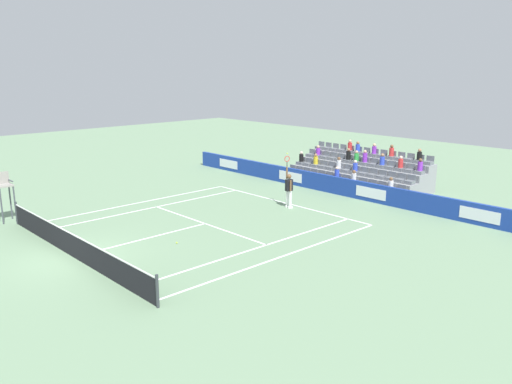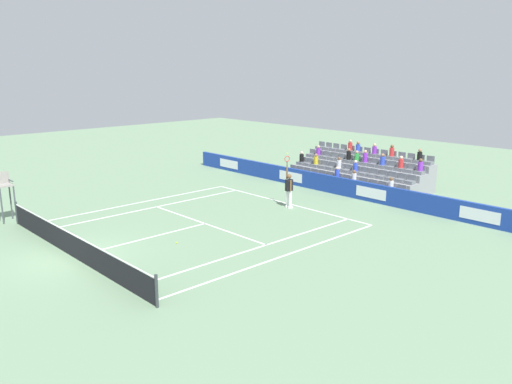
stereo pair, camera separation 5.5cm
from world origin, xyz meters
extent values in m
plane|color=gray|center=(0.00, 0.00, 0.00)|extent=(80.00, 80.00, 0.00)
cube|color=white|center=(0.00, -11.89, 0.00)|extent=(10.97, 0.10, 0.01)
cube|color=white|center=(0.00, -6.40, 0.00)|extent=(8.23, 0.10, 0.01)
cube|color=white|center=(0.00, -3.20, 0.00)|extent=(0.10, 6.40, 0.01)
cube|color=white|center=(4.12, -5.95, 0.00)|extent=(0.10, 11.89, 0.01)
cube|color=white|center=(-4.12, -5.95, 0.00)|extent=(0.10, 11.89, 0.01)
cube|color=white|center=(5.49, -5.95, 0.00)|extent=(0.10, 11.89, 0.01)
cube|color=white|center=(-5.49, -5.95, 0.00)|extent=(0.10, 11.89, 0.01)
cube|color=white|center=(0.00, -11.79, 0.00)|extent=(0.10, 0.20, 0.01)
cube|color=#193899|center=(0.00, -15.51, 0.51)|extent=(23.76, 0.20, 1.01)
cube|color=white|center=(-8.91, -15.40, 0.51)|extent=(1.90, 0.01, 0.57)
cube|color=white|center=(-2.97, -15.40, 0.51)|extent=(1.90, 0.01, 0.57)
cube|color=white|center=(2.97, -15.40, 0.51)|extent=(1.90, 0.01, 0.57)
cube|color=white|center=(8.91, -15.40, 0.51)|extent=(1.90, 0.01, 0.57)
cylinder|color=#33383D|center=(5.94, 0.00, 0.54)|extent=(0.10, 0.10, 1.07)
cylinder|color=#33383D|center=(-5.94, 0.00, 0.54)|extent=(0.10, 0.10, 1.07)
cube|color=black|center=(0.00, 0.00, 0.46)|extent=(11.77, 0.02, 0.92)
cube|color=white|center=(0.00, 0.00, 0.94)|extent=(11.77, 0.04, 0.04)
cylinder|color=white|center=(-0.84, -11.31, 0.45)|extent=(0.16, 0.16, 0.90)
cylinder|color=white|center=(-0.61, -11.36, 0.45)|extent=(0.16, 0.16, 0.90)
cube|color=white|center=(-0.84, -11.31, 0.04)|extent=(0.18, 0.28, 0.08)
cube|color=white|center=(-0.61, -11.36, 0.04)|extent=(0.18, 0.28, 0.08)
cube|color=black|center=(-0.73, -11.34, 1.20)|extent=(0.30, 0.40, 0.60)
sphere|color=brown|center=(-0.73, -11.34, 1.66)|extent=(0.24, 0.24, 0.24)
cylinder|color=brown|center=(-0.51, -11.39, 1.81)|extent=(0.09, 0.09, 0.62)
cylinder|color=brown|center=(-0.93, -11.24, 1.22)|extent=(0.09, 0.09, 0.56)
cylinder|color=black|center=(-0.51, -11.39, 2.26)|extent=(0.04, 0.04, 0.28)
torus|color=red|center=(-0.51, -11.39, 2.54)|extent=(0.10, 0.31, 0.31)
sphere|color=#D1E533|center=(-0.51, -11.39, 2.82)|extent=(0.07, 0.07, 0.07)
cylinder|color=#474C54|center=(6.39, -0.12, 0.85)|extent=(0.07, 0.07, 1.71)
cylinder|color=#474C54|center=(6.39, 0.48, 0.85)|extent=(0.07, 0.07, 1.71)
cylinder|color=#474C54|center=(6.99, -0.12, 0.85)|extent=(0.07, 0.07, 1.71)
cube|color=gray|center=(6.69, 0.18, 1.75)|extent=(0.70, 0.70, 0.08)
cube|color=gray|center=(7.01, 0.18, 2.06)|extent=(0.06, 0.70, 0.55)
cube|color=#474C54|center=(6.69, -0.14, 1.93)|extent=(0.56, 0.05, 0.04)
cube|color=gray|center=(0.00, -16.58, 0.21)|extent=(8.68, 0.95, 0.42)
cube|color=slate|center=(-4.03, -16.58, 0.52)|extent=(0.48, 0.44, 0.20)
cube|color=slate|center=(-4.03, -16.78, 0.77)|extent=(0.48, 0.04, 0.30)
cube|color=slate|center=(-3.41, -16.58, 0.52)|extent=(0.48, 0.44, 0.20)
cube|color=slate|center=(-3.41, -16.78, 0.77)|extent=(0.48, 0.04, 0.30)
cube|color=slate|center=(-2.79, -16.58, 0.52)|extent=(0.48, 0.44, 0.20)
cube|color=slate|center=(-2.79, -16.78, 0.77)|extent=(0.48, 0.04, 0.30)
cube|color=slate|center=(-2.17, -16.58, 0.52)|extent=(0.48, 0.44, 0.20)
cube|color=slate|center=(-2.17, -16.78, 0.77)|extent=(0.48, 0.04, 0.30)
cube|color=slate|center=(-1.55, -16.58, 0.52)|extent=(0.48, 0.44, 0.20)
cube|color=slate|center=(-1.55, -16.78, 0.77)|extent=(0.48, 0.04, 0.30)
cube|color=slate|center=(-0.93, -16.58, 0.52)|extent=(0.48, 0.44, 0.20)
cube|color=slate|center=(-0.93, -16.78, 0.77)|extent=(0.48, 0.04, 0.30)
cube|color=slate|center=(-0.31, -16.58, 0.52)|extent=(0.48, 0.44, 0.20)
cube|color=slate|center=(-0.31, -16.78, 0.77)|extent=(0.48, 0.04, 0.30)
cube|color=slate|center=(0.31, -16.58, 0.52)|extent=(0.48, 0.44, 0.20)
cube|color=slate|center=(0.31, -16.78, 0.77)|extent=(0.48, 0.04, 0.30)
cube|color=slate|center=(0.93, -16.58, 0.52)|extent=(0.48, 0.44, 0.20)
cube|color=slate|center=(0.93, -16.78, 0.77)|extent=(0.48, 0.04, 0.30)
cube|color=slate|center=(1.55, -16.58, 0.52)|extent=(0.48, 0.44, 0.20)
cube|color=slate|center=(1.55, -16.78, 0.77)|extent=(0.48, 0.04, 0.30)
cube|color=slate|center=(2.17, -16.58, 0.52)|extent=(0.48, 0.44, 0.20)
cube|color=slate|center=(2.17, -16.78, 0.77)|extent=(0.48, 0.04, 0.30)
cube|color=slate|center=(2.79, -16.58, 0.52)|extent=(0.48, 0.44, 0.20)
cube|color=slate|center=(2.79, -16.78, 0.77)|extent=(0.48, 0.04, 0.30)
cube|color=slate|center=(3.41, -16.58, 0.52)|extent=(0.48, 0.44, 0.20)
cube|color=slate|center=(3.41, -16.78, 0.77)|extent=(0.48, 0.04, 0.30)
cube|color=slate|center=(4.03, -16.58, 0.52)|extent=(0.48, 0.44, 0.20)
cube|color=slate|center=(4.03, -16.78, 0.77)|extent=(0.48, 0.04, 0.30)
cube|color=gray|center=(0.00, -17.53, 0.42)|extent=(8.68, 0.95, 0.84)
cube|color=slate|center=(-4.03, -17.53, 0.94)|extent=(0.48, 0.44, 0.20)
cube|color=slate|center=(-4.03, -17.73, 1.19)|extent=(0.48, 0.04, 0.30)
cube|color=slate|center=(-3.41, -17.53, 0.94)|extent=(0.48, 0.44, 0.20)
cube|color=slate|center=(-3.41, -17.73, 1.19)|extent=(0.48, 0.04, 0.30)
cube|color=slate|center=(-2.79, -17.53, 0.94)|extent=(0.48, 0.44, 0.20)
cube|color=slate|center=(-2.79, -17.73, 1.19)|extent=(0.48, 0.04, 0.30)
cube|color=slate|center=(-2.17, -17.53, 0.94)|extent=(0.48, 0.44, 0.20)
cube|color=slate|center=(-2.17, -17.73, 1.19)|extent=(0.48, 0.04, 0.30)
cube|color=slate|center=(-1.55, -17.53, 0.94)|extent=(0.48, 0.44, 0.20)
cube|color=slate|center=(-1.55, -17.73, 1.19)|extent=(0.48, 0.04, 0.30)
cube|color=slate|center=(-0.93, -17.53, 0.94)|extent=(0.48, 0.44, 0.20)
cube|color=slate|center=(-0.93, -17.73, 1.19)|extent=(0.48, 0.04, 0.30)
cube|color=slate|center=(-0.31, -17.53, 0.94)|extent=(0.48, 0.44, 0.20)
cube|color=slate|center=(-0.31, -17.73, 1.19)|extent=(0.48, 0.04, 0.30)
cube|color=slate|center=(0.31, -17.53, 0.94)|extent=(0.48, 0.44, 0.20)
cube|color=slate|center=(0.31, -17.73, 1.19)|extent=(0.48, 0.04, 0.30)
cube|color=slate|center=(0.93, -17.53, 0.94)|extent=(0.48, 0.44, 0.20)
cube|color=slate|center=(0.93, -17.73, 1.19)|extent=(0.48, 0.04, 0.30)
cube|color=slate|center=(1.55, -17.53, 0.94)|extent=(0.48, 0.44, 0.20)
cube|color=slate|center=(1.55, -17.73, 1.19)|extent=(0.48, 0.04, 0.30)
cube|color=slate|center=(2.17, -17.53, 0.94)|extent=(0.48, 0.44, 0.20)
cube|color=slate|center=(2.17, -17.73, 1.19)|extent=(0.48, 0.04, 0.30)
cube|color=slate|center=(2.79, -17.53, 0.94)|extent=(0.48, 0.44, 0.20)
cube|color=slate|center=(2.79, -17.73, 1.19)|extent=(0.48, 0.04, 0.30)
cube|color=slate|center=(3.41, -17.53, 0.94)|extent=(0.48, 0.44, 0.20)
cube|color=slate|center=(3.41, -17.73, 1.19)|extent=(0.48, 0.04, 0.30)
cube|color=slate|center=(4.03, -17.53, 0.94)|extent=(0.48, 0.44, 0.20)
cube|color=slate|center=(4.03, -17.73, 1.19)|extent=(0.48, 0.04, 0.30)
cube|color=gray|center=(0.00, -18.48, 0.63)|extent=(8.68, 0.95, 1.26)
cube|color=slate|center=(-4.03, -18.48, 1.36)|extent=(0.48, 0.44, 0.20)
cube|color=slate|center=(-4.03, -18.68, 1.61)|extent=(0.48, 0.04, 0.30)
cube|color=slate|center=(-3.41, -18.48, 1.36)|extent=(0.48, 0.44, 0.20)
cube|color=slate|center=(-3.41, -18.68, 1.61)|extent=(0.48, 0.04, 0.30)
cube|color=slate|center=(-2.79, -18.48, 1.36)|extent=(0.48, 0.44, 0.20)
cube|color=slate|center=(-2.79, -18.68, 1.61)|extent=(0.48, 0.04, 0.30)
cube|color=slate|center=(-2.17, -18.48, 1.36)|extent=(0.48, 0.44, 0.20)
cube|color=slate|center=(-2.17, -18.68, 1.61)|extent=(0.48, 0.04, 0.30)
cube|color=slate|center=(-1.55, -18.48, 1.36)|extent=(0.48, 0.44, 0.20)
cube|color=slate|center=(-1.55, -18.68, 1.61)|extent=(0.48, 0.04, 0.30)
cube|color=slate|center=(-0.93, -18.48, 1.36)|extent=(0.48, 0.44, 0.20)
cube|color=slate|center=(-0.93, -18.68, 1.61)|extent=(0.48, 0.04, 0.30)
cube|color=slate|center=(-0.31, -18.48, 1.36)|extent=(0.48, 0.44, 0.20)
cube|color=slate|center=(-0.31, -18.68, 1.61)|extent=(0.48, 0.04, 0.30)
cube|color=slate|center=(0.31, -18.48, 1.36)|extent=(0.48, 0.44, 0.20)
cube|color=slate|center=(0.31, -18.68, 1.61)|extent=(0.48, 0.04, 0.30)
cube|color=slate|center=(0.93, -18.48, 1.36)|extent=(0.48, 0.44, 0.20)
cube|color=slate|center=(0.93, -18.68, 1.61)|extent=(0.48, 0.04, 0.30)
cube|color=slate|center=(1.55, -18.48, 1.36)|extent=(0.48, 0.44, 0.20)
cube|color=slate|center=(1.55, -18.68, 1.61)|extent=(0.48, 0.04, 0.30)
cube|color=slate|center=(2.17, -18.48, 1.36)|extent=(0.48, 0.44, 0.20)
cube|color=slate|center=(2.17, -18.68, 1.61)|extent=(0.48, 0.04, 0.30)
cube|color=slate|center=(2.79, -18.48, 1.36)|extent=(0.48, 0.44, 0.20)
cube|color=slate|center=(2.79, -18.68, 1.61)|extent=(0.48, 0.04, 0.30)
cube|color=slate|center=(3.41, -18.48, 1.36)|extent=(0.48, 0.44, 0.20)
cube|color=slate|center=(3.41, -18.68, 1.61)|extent=(0.48, 0.04, 0.30)
cube|color=slate|center=(4.03, -18.48, 1.36)|extent=(0.48, 0.44, 0.20)
cube|color=slate|center=(4.03, -18.68, 1.61)|extent=(0.48, 0.04, 0.30)
cube|color=gray|center=(0.00, -19.43, 0.84)|extent=(8.68, 0.95, 1.68)
cube|color=slate|center=(-4.03, -19.43, 1.78)|extent=(0.48, 0.44, 0.20)
cube|color=slate|center=(-4.03, -19.63, 2.03)|extent=(0.48, 0.04, 0.30)
cube|color=slate|center=(-3.41, -19.43, 1.78)|extent=(0.48, 0.44, 0.20)
cube|color=slate|center=(-3.41, -19.63, 2.03)|extent=(0.48, 0.04, 0.30)
cube|color=slate|center=(-2.79, -19.43, 1.78)|extent=(0.48, 0.44, 0.20)
cube|color=slate|center=(-2.79, -19.63, 2.03)|extent=(0.48, 0.04, 0.30)
cube|color=slate|center=(-2.17, -19.43, 1.78)|extent=(0.48, 0.44, 0.20)
cube|color=slate|center=(-2.17, -19.63, 2.03)|extent=(0.48, 0.04, 0.30)
cube|color=slate|center=(-1.55, -19.43, 1.78)|extent=(0.48, 0.44, 0.20)
cube|color=slate|center=(-1.55, -19.63, 2.03)|extent=(0.48, 0.04, 0.30)
cube|color=slate|center=(-0.93, -19.43, 1.78)|extent=(0.48, 0.44, 0.20)
cube|color=slate|center=(-0.93, -19.63, 2.03)|extent=(0.48, 0.04, 0.30)
cube|color=slate|center=(-0.31, -19.43, 1.78)|extent=(0.48, 0.44, 0.20)
cube|color=slate|center=(-0.31, -19.63, 2.03)|extent=(0.48, 0.04, 0.30)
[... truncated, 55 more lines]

